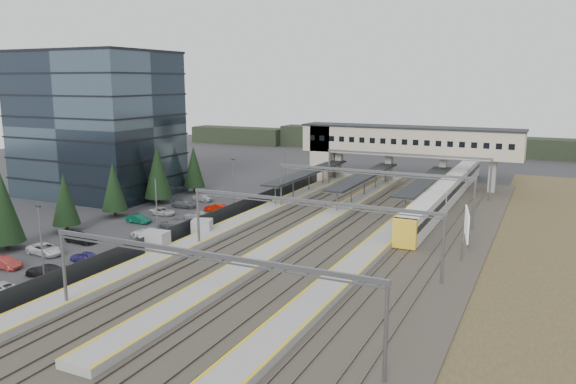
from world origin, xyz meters
The scene contains 15 objects.
ground centered at (0.00, 0.00, 0.00)m, with size 220.00×220.00×0.00m, color #2B2B2D.
office_building centered at (-36.00, 12.00, 12.19)m, with size 24.30×18.30×24.30m.
conifer_row centered at (-22.00, -3.86, 4.84)m, with size 4.42×49.82×9.50m.
car_park centered at (-13.41, -8.22, 0.62)m, with size 10.69×44.27×1.28m.
lampposts centered at (-8.00, 1.25, 4.34)m, with size 0.50×53.25×8.07m.
fence centered at (-6.50, 5.00, 1.00)m, with size 0.08×90.00×2.00m.
relay_cabin_near centered at (-5.84, -11.14, 1.20)m, with size 3.17×2.53×2.41m.
relay_cabin_far centered at (-4.68, -3.35, 1.10)m, with size 2.92×2.67×2.20m.
rail_corridor centered at (9.34, 5.00, 0.29)m, with size 34.00×90.00×0.92m.
canopies centered at (7.00, 27.00, 3.92)m, with size 23.10×30.00×3.28m.
footbridge centered at (7.70, 42.00, 7.93)m, with size 40.40×6.40×11.20m.
gantries centered at (12.00, 3.00, 6.00)m, with size 28.40×62.28×7.17m.
train centered at (20.00, 30.10, 1.99)m, with size 2.78×58.08×3.50m.
billboard centered at (26.71, 2.47, 3.57)m, with size 1.31×6.10×5.29m.
treeline_far centered at (23.81, 92.28, 2.95)m, with size 170.00×19.00×7.00m.
Camera 1 is at (34.65, -60.85, 19.43)m, focal length 35.00 mm.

